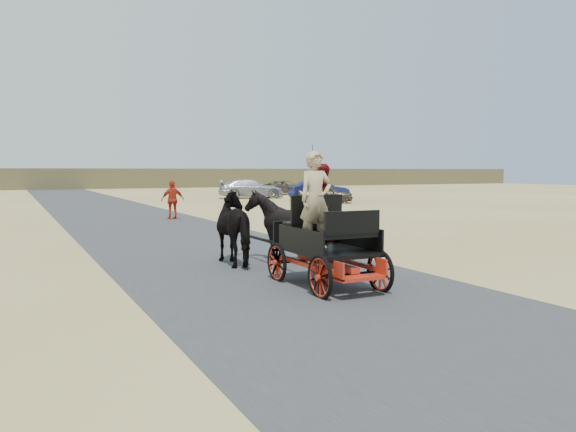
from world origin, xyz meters
name	(u,v)px	position (x,y,z in m)	size (l,w,h in m)	color
ground	(292,284)	(0.00, 0.00, 0.00)	(140.00, 140.00, 0.00)	tan
road	(292,283)	(0.00, 0.00, 0.01)	(6.00, 140.00, 0.01)	#38383A
ridge_far	(53,179)	(0.00, 62.00, 1.20)	(140.00, 6.00, 2.40)	brown
carriage	(326,267)	(0.48, -0.47, 0.36)	(1.30, 2.40, 0.72)	black
horse_left	(239,228)	(-0.07, 2.53, 0.85)	(0.91, 2.01, 1.70)	black
horse_right	(282,226)	(1.03, 2.53, 0.85)	(1.37, 1.54, 1.70)	black
driver_man	(316,200)	(0.28, -0.42, 1.62)	(0.66, 0.43, 1.80)	tan
passenger_woman	(324,204)	(0.78, 0.13, 1.51)	(0.77, 0.60, 1.58)	#660C0F
pedestrian	(173,200)	(1.67, 14.91, 0.86)	(1.01, 0.42, 1.73)	red
car_a	(325,194)	(13.98, 22.66, 0.63)	(1.48, 3.67, 1.25)	brown
car_b	(319,190)	(15.47, 26.05, 0.72)	(1.52, 4.35, 1.43)	navy
car_c	(251,189)	(12.18, 31.05, 0.74)	(2.07, 5.09, 1.48)	#B2B2B7
car_d	(286,188)	(17.68, 36.04, 0.62)	(2.06, 4.47, 1.24)	brown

